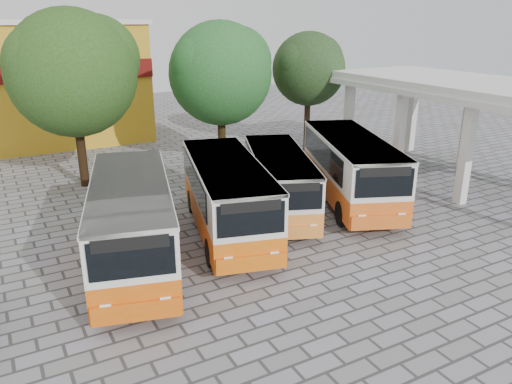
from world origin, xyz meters
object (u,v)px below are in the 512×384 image
bus_far_left (132,218)px  bus_centre_left (227,193)px  bus_centre_right (279,179)px  bus_far_right (351,166)px

bus_far_left → bus_centre_left: 4.23m
bus_centre_left → bus_centre_right: 3.23m
bus_far_left → bus_centre_left: bearing=27.6°
bus_centre_right → bus_far_left: bearing=-143.0°
bus_centre_left → bus_far_right: 6.76m
bus_centre_left → bus_far_right: bus_far_right is taller
bus_far_right → bus_centre_right: bearing=-165.2°
bus_centre_left → bus_centre_right: (3.06, 1.02, -0.16)m
bus_centre_right → bus_far_right: bus_far_right is taller
bus_centre_left → bus_centre_right: bus_centre_left is taller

